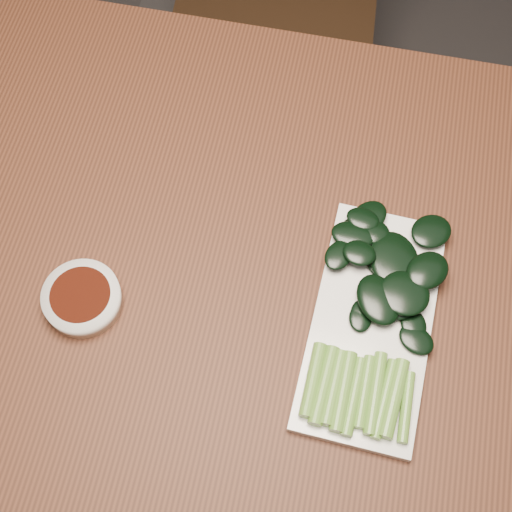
% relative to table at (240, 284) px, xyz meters
% --- Properties ---
extents(ground, '(6.00, 6.00, 0.00)m').
position_rel_table_xyz_m(ground, '(0.00, 0.00, -0.68)').
color(ground, '#322F2F').
rests_on(ground, ground).
extents(table, '(1.40, 0.80, 0.75)m').
position_rel_table_xyz_m(table, '(0.00, 0.00, 0.00)').
color(table, '#492414').
rests_on(table, ground).
extents(sauce_bowl, '(0.10, 0.10, 0.03)m').
position_rel_table_xyz_m(sauce_bowl, '(-0.18, -0.09, 0.09)').
color(sauce_bowl, white).
rests_on(sauce_bowl, table).
extents(serving_plate, '(0.16, 0.32, 0.01)m').
position_rel_table_xyz_m(serving_plate, '(0.18, -0.05, 0.08)').
color(serving_plate, white).
rests_on(serving_plate, table).
extents(gai_lan, '(0.17, 0.32, 0.03)m').
position_rel_table_xyz_m(gai_lan, '(0.18, -0.04, 0.10)').
color(gai_lan, '#659934').
rests_on(gai_lan, serving_plate).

